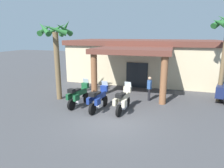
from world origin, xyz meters
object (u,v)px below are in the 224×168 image
motel_building (143,60)px  motorcycle_green (79,95)px  motorcycle_blue (98,99)px  palm_tree_roadside (56,42)px  pedestrian (149,87)px  motorcycle_cream (123,100)px

motel_building → motorcycle_green: 9.37m
motorcycle_blue → palm_tree_roadside: bearing=77.0°
motorcycle_green → pedestrian: bearing=-50.8°
pedestrian → palm_tree_roadside: bearing=-0.3°
motel_building → motorcycle_cream: (0.26, -9.00, -1.28)m
motel_building → palm_tree_roadside: size_ratio=2.57×
motorcycle_cream → pedestrian: pedestrian is taller
motorcycle_blue → palm_tree_roadside: (-3.39, 1.21, 3.19)m
motel_building → motorcycle_cream: 9.09m
motorcycle_green → motorcycle_blue: (1.44, -0.31, 0.00)m
motorcycle_cream → palm_tree_roadside: palm_tree_roadside is taller
motel_building → motorcycle_cream: size_ratio=6.25×
motel_building → motorcycle_green: motel_building is taller
motorcycle_cream → motorcycle_blue: bearing=102.7°
motel_building → motorcycle_blue: 9.37m
motorcycle_blue → palm_tree_roadside: 4.82m
motorcycle_cream → pedestrian: bearing=-20.6°
motorcycle_blue → pedestrian: pedestrian is taller
palm_tree_roadside → motorcycle_green: bearing=-24.9°
motorcycle_blue → motorcycle_green: bearing=84.7°
pedestrian → motorcycle_green: bearing=16.2°
motorcycle_green → palm_tree_roadside: (-1.95, 0.91, 3.19)m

